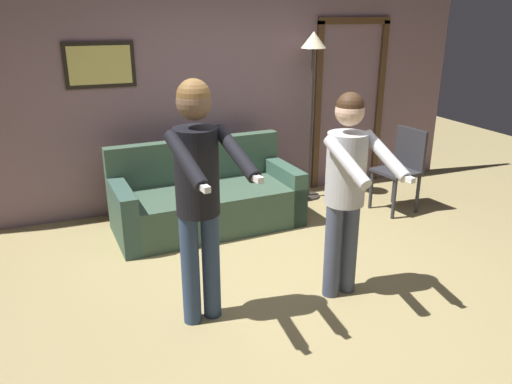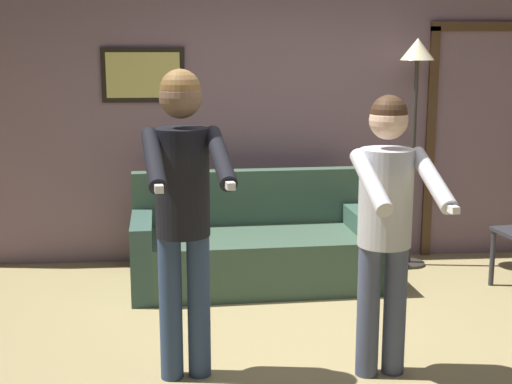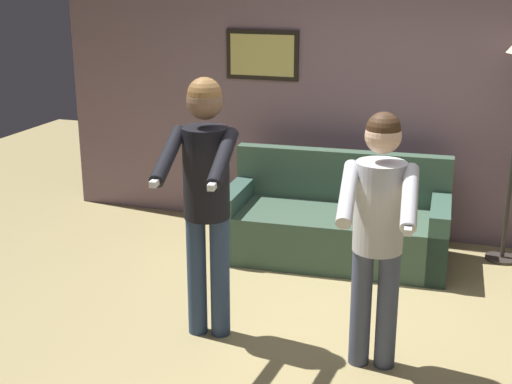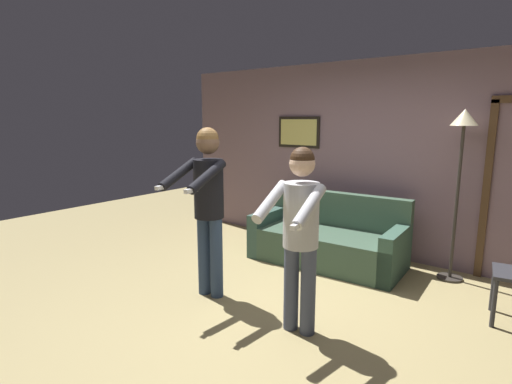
{
  "view_description": "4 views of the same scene",
  "coord_description": "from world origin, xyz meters",
  "px_view_note": "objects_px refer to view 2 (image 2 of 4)",
  "views": [
    {
      "loc": [
        -1.61,
        -3.2,
        2.15
      ],
      "look_at": [
        -0.42,
        -0.2,
        0.98
      ],
      "focal_mm": 35.0,
      "sensor_mm": 36.0,
      "label": 1
    },
    {
      "loc": [
        -0.72,
        -3.95,
        1.86
      ],
      "look_at": [
        -0.4,
        -0.06,
        1.07
      ],
      "focal_mm": 50.0,
      "sensor_mm": 36.0,
      "label": 2
    },
    {
      "loc": [
        0.88,
        -4.17,
        2.37
      ],
      "look_at": [
        -0.47,
        -0.12,
        1.05
      ],
      "focal_mm": 50.0,
      "sensor_mm": 36.0,
      "label": 3
    },
    {
      "loc": [
        1.99,
        -2.95,
        1.84
      ],
      "look_at": [
        -0.09,
        -0.26,
        1.21
      ],
      "focal_mm": 28.0,
      "sensor_mm": 36.0,
      "label": 4
    }
  ],
  "objects_px": {
    "person_standing_left": "(183,195)",
    "torchiere_lamp": "(416,86)",
    "couch": "(253,249)",
    "person_standing_right": "(386,213)"
  },
  "relations": [
    {
      "from": "person_standing_left",
      "to": "torchiere_lamp",
      "type": "bearing_deg",
      "value": 46.77
    },
    {
      "from": "person_standing_left",
      "to": "couch",
      "type": "bearing_deg",
      "value": 72.8
    },
    {
      "from": "torchiere_lamp",
      "to": "person_standing_right",
      "type": "height_order",
      "value": "torchiere_lamp"
    },
    {
      "from": "torchiere_lamp",
      "to": "person_standing_left",
      "type": "relative_size",
      "value": 1.11
    },
    {
      "from": "torchiere_lamp",
      "to": "person_standing_right",
      "type": "relative_size",
      "value": 1.2
    },
    {
      "from": "person_standing_left",
      "to": "person_standing_right",
      "type": "height_order",
      "value": "person_standing_left"
    },
    {
      "from": "couch",
      "to": "person_standing_left",
      "type": "bearing_deg",
      "value": -107.2
    },
    {
      "from": "person_standing_left",
      "to": "person_standing_right",
      "type": "relative_size",
      "value": 1.09
    },
    {
      "from": "torchiere_lamp",
      "to": "person_standing_left",
      "type": "xyz_separation_m",
      "value": [
        -1.9,
        -2.02,
        -0.48
      ]
    },
    {
      "from": "torchiere_lamp",
      "to": "person_standing_left",
      "type": "distance_m",
      "value": 2.82
    }
  ]
}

